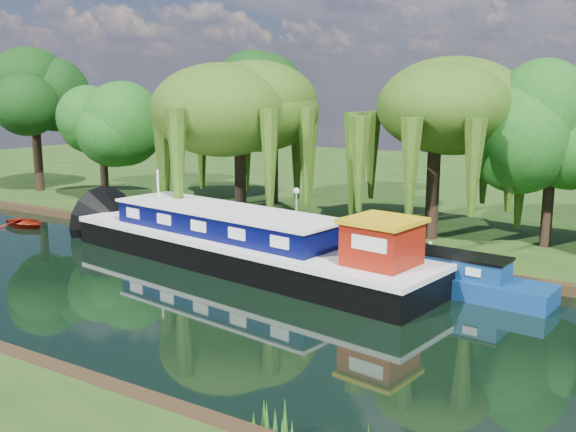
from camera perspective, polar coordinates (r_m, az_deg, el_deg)
The scene contains 14 objects.
ground at distance 28.13m, azimuth -11.38°, elevation -6.24°, with size 120.00×120.00×0.00m, color black.
far_bank at distance 57.13m, azimuth 12.60°, elevation 2.72°, with size 120.00×52.00×0.45m, color #18360E.
dutch_barge at distance 30.77m, azimuth -4.01°, elevation -2.48°, with size 20.89×7.50×4.31m.
narrowboat at distance 28.55m, azimuth 10.61°, elevation -4.62°, with size 12.42×3.21×1.79m.
red_dinghy at distance 42.81m, azimuth -22.29°, elevation -0.90°, with size 2.26×3.16×0.66m, color maroon.
willow_left at distance 38.41m, azimuth -4.34°, elevation 9.22°, with size 7.57×7.57×9.07m.
willow_right at distance 34.65m, azimuth 13.00°, elevation 8.36°, with size 7.14×7.14×8.70m.
tree_far_left at distance 46.95m, azimuth -16.25°, elevation 7.93°, with size 5.07×5.07×8.17m.
tree_far_back at distance 54.29m, azimuth -21.67°, elevation 9.42°, with size 5.95×5.95×10.01m.
tree_far_mid at distance 44.99m, azimuth -1.33°, elevation 9.59°, with size 5.90×5.90×9.66m.
tree_far_right at distance 34.63m, azimuth 22.49°, elevation 6.46°, with size 4.91×4.91×8.04m.
lamppost at distance 35.45m, azimuth 0.74°, elevation 1.58°, with size 0.36×0.36×2.56m.
mooring_posts at distance 34.53m, azimuth -2.50°, elevation -1.17°, with size 19.16×0.16×1.00m.
reeds_near at distance 18.37m, azimuth -11.94°, elevation -14.04°, with size 33.70×1.50×1.10m.
Camera 1 is at (18.59, -19.42, 8.28)m, focal length 40.00 mm.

